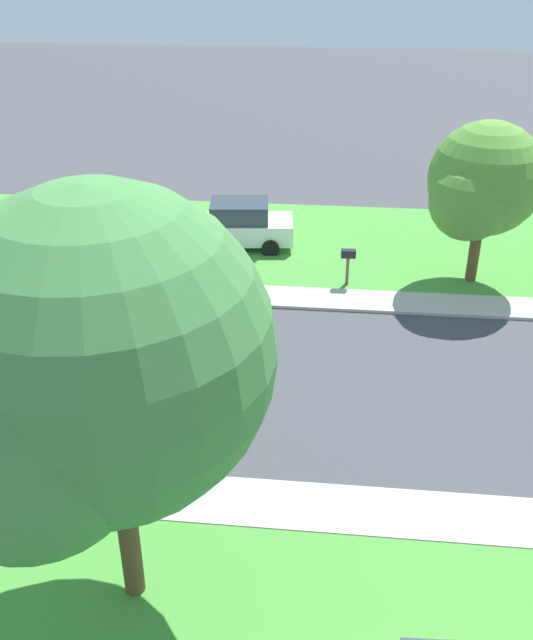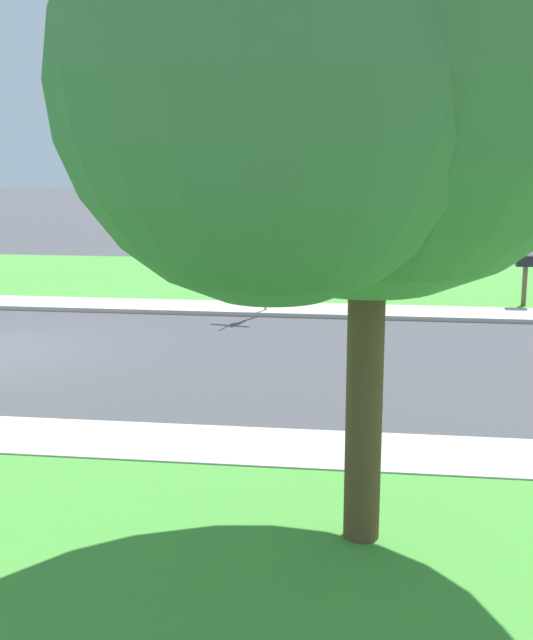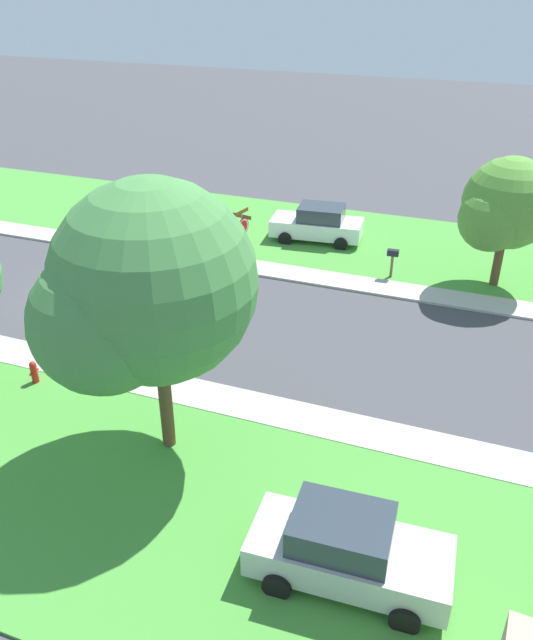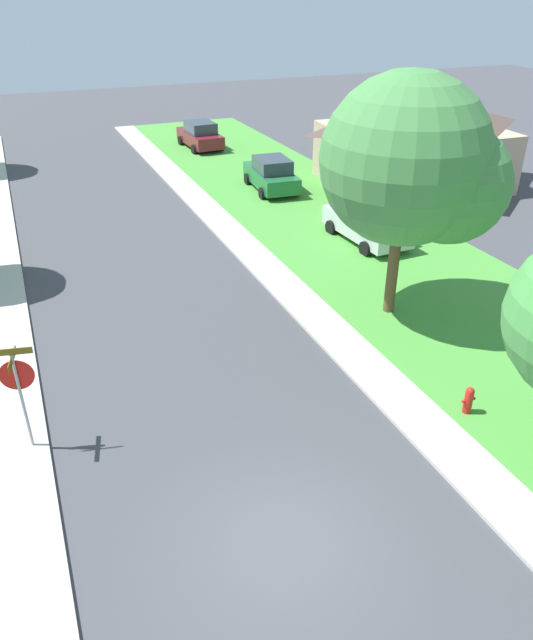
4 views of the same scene
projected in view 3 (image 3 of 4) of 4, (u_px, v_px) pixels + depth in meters
name	position (u px, v px, depth m)	size (l,w,h in m)	color
ground_plane	(92.00, 295.00, 25.89)	(120.00, 120.00, 0.00)	#424247
sidewalk_east	(354.00, 430.00, 18.37)	(1.40, 56.00, 0.10)	#B7B2A8
lawn_east	(305.00, 554.00, 14.53)	(8.00, 56.00, 0.08)	#479338
sidewalk_west	(409.00, 292.00, 26.05)	(1.40, 56.00, 0.10)	#B7B2A8
lawn_west	(426.00, 250.00, 29.89)	(8.00, 56.00, 0.08)	#479338
stop_sign_far_corner	(243.00, 230.00, 27.03)	(0.90, 0.90, 2.77)	#9E9EA3
car_white_driveway_right	(318.00, 224.00, 30.51)	(2.37, 4.46, 1.76)	white
car_silver_near_corner	(347.00, 549.00, 13.62)	(2.20, 4.38, 1.76)	silver
tree_across_right	(142.00, 292.00, 15.29)	(5.45, 5.07, 7.61)	brown
tree_corner_large	(504.00, 207.00, 24.83)	(3.87, 3.60, 5.39)	brown
fire_hydrant	(34.00, 372.00, 20.26)	(0.38, 0.22, 0.83)	red
mailbox	(393.00, 256.00, 26.78)	(0.26, 0.49, 1.31)	brown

